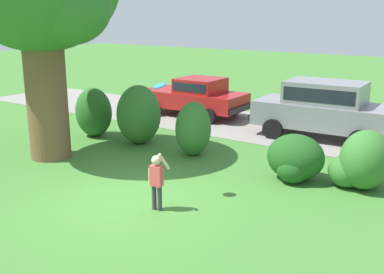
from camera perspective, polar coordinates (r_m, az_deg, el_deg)
The scene contains 11 objects.
ground_plane at distance 10.72m, azimuth -7.93°, elevation -7.57°, with size 80.00×80.00×0.00m, color #3D752D.
driveway_strip at distance 17.14m, azimuth 10.04°, elevation 0.98°, with size 28.00×4.40×0.02m, color gray.
shrub_near_tree at distance 16.11m, azimuth -11.91°, elevation 2.98°, with size 1.31×1.12×1.66m.
shrub_centre_left at distance 14.96m, azimuth -6.50°, elevation 2.74°, with size 1.37×1.46×1.88m.
shrub_centre at distance 13.62m, azimuth 0.15°, elevation 1.02°, with size 1.02×1.11×1.61m.
shrub_centre_right at distance 11.93m, azimuth 12.46°, elevation -2.67°, with size 1.45×1.29×1.16m.
shrub_far_end at distance 11.79m, azimuth 19.99°, elevation -2.90°, with size 1.42×1.37×1.43m.
parked_sedan at distance 18.90m, azimuth 0.47°, elevation 5.10°, with size 4.42×2.13×1.56m.
parked_suv at distance 16.01m, azimuth 15.86°, elevation 3.56°, with size 4.77×2.25×1.92m.
child_thrower at distance 9.87m, azimuth -4.34°, elevation -5.01°, with size 0.44×0.29×1.29m.
frisbee at distance 10.15m, azimuth -3.98°, elevation 6.26°, with size 0.29×0.27×0.15m.
Camera 1 is at (6.71, -7.30, 4.08)m, focal length 43.74 mm.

